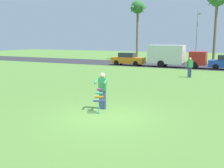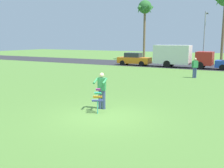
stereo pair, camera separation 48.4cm
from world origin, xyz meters
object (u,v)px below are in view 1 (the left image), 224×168
(kite_held, at_px, (99,98))
(palm_tree_right_near, at_px, (217,2))
(parked_car_orange, at_px, (128,59))
(palm_tree_left_near, at_px, (138,10))
(person_kite_flyer, at_px, (102,89))
(streetlight_pole, at_px, (197,34))
(person_walker_near, at_px, (190,67))
(parked_truck_red_cab, at_px, (173,55))

(kite_held, bearing_deg, palm_tree_right_near, 85.95)
(parked_car_orange, xyz_separation_m, palm_tree_left_near, (-2.34, 9.35, 7.19))
(person_kite_flyer, distance_m, streetlight_pole, 27.72)
(parked_car_orange, height_order, palm_tree_right_near, palm_tree_right_near)
(palm_tree_left_near, distance_m, person_walker_near, 21.87)
(person_kite_flyer, bearing_deg, person_walker_near, 81.90)
(kite_held, relative_size, streetlight_pole, 0.15)
(palm_tree_right_near, bearing_deg, parked_truck_red_cab, -115.09)
(parked_truck_red_cab, height_order, palm_tree_left_near, palm_tree_left_near)
(parked_car_orange, bearing_deg, person_kite_flyer, -70.29)
(person_kite_flyer, distance_m, person_walker_near, 12.74)
(streetlight_pole, bearing_deg, parked_truck_red_cab, -102.54)
(parked_truck_red_cab, distance_m, palm_tree_right_near, 11.26)
(person_kite_flyer, distance_m, kite_held, 0.70)
(person_walker_near, bearing_deg, parked_truck_red_cab, 113.01)
(person_kite_flyer, height_order, person_walker_near, same)
(parked_truck_red_cab, xyz_separation_m, person_walker_near, (3.35, -7.89, -0.48))
(kite_held, relative_size, person_walker_near, 0.61)
(parked_car_orange, height_order, person_walker_near, person_walker_near)
(parked_truck_red_cab, bearing_deg, palm_tree_right_near, 64.91)
(streetlight_pole, bearing_deg, person_walker_near, -83.19)
(streetlight_pole, bearing_deg, palm_tree_right_near, 25.33)
(parked_car_orange, relative_size, streetlight_pole, 0.61)
(person_kite_flyer, height_order, parked_truck_red_cab, parked_truck_red_cab)
(kite_held, relative_size, parked_truck_red_cab, 0.16)
(person_kite_flyer, bearing_deg, palm_tree_right_near, 85.53)
(person_kite_flyer, distance_m, palm_tree_left_near, 32.16)
(palm_tree_left_near, bearing_deg, parked_car_orange, -75.95)
(kite_held, bearing_deg, parked_car_orange, 109.57)
(streetlight_pole, relative_size, person_walker_near, 4.05)
(person_kite_flyer, height_order, kite_held, person_kite_flyer)
(kite_held, xyz_separation_m, parked_car_orange, (-7.51, 21.14, 0.08))
(kite_held, bearing_deg, streetlight_pole, 90.32)
(person_kite_flyer, bearing_deg, palm_tree_left_near, 107.98)
(person_kite_flyer, distance_m, parked_car_orange, 21.78)
(palm_tree_left_near, distance_m, streetlight_pole, 10.73)
(palm_tree_right_near, bearing_deg, streetlight_pole, -154.67)
(palm_tree_left_near, bearing_deg, parked_truck_red_cab, -48.98)
(kite_held, height_order, palm_tree_right_near, palm_tree_right_near)
(parked_car_orange, bearing_deg, parked_truck_red_cab, 0.01)
(palm_tree_right_near, distance_m, person_walker_near, 17.59)
(parked_truck_red_cab, distance_m, streetlight_pole, 7.66)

